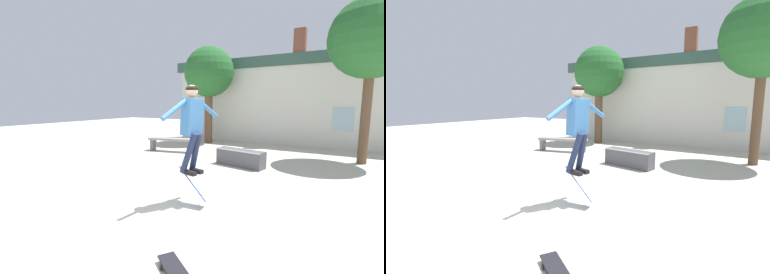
% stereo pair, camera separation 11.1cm
% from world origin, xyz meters
% --- Properties ---
extents(ground_plane, '(40.00, 40.00, 0.00)m').
position_xyz_m(ground_plane, '(0.00, 0.00, 0.00)').
color(ground_plane, beige).
extents(building_backdrop, '(10.92, 0.52, 4.71)m').
position_xyz_m(building_backdrop, '(0.00, 8.57, 1.98)').
color(building_backdrop, beige).
rests_on(building_backdrop, ground_plane).
extents(tree_right, '(2.31, 2.31, 4.78)m').
position_xyz_m(tree_right, '(2.57, 6.21, 3.60)').
color(tree_right, brown).
rests_on(tree_right, ground_plane).
extents(tree_left, '(2.17, 2.17, 4.22)m').
position_xyz_m(tree_left, '(-3.19, 7.41, 3.08)').
color(tree_left, brown).
rests_on(tree_left, ground_plane).
extents(park_bench, '(1.90, 0.81, 0.49)m').
position_xyz_m(park_bench, '(-3.35, 4.88, 0.37)').
color(park_bench, gray).
rests_on(park_bench, ground_plane).
extents(skate_ledge, '(1.47, 0.67, 0.48)m').
position_xyz_m(skate_ledge, '(-0.42, 4.06, 0.24)').
color(skate_ledge, '#4C4C51').
rests_on(skate_ledge, ground_plane).
extents(skater, '(0.40, 1.33, 1.55)m').
position_xyz_m(skater, '(-0.19, 1.00, 1.49)').
color(skater, teal).
extents(skateboard_flipping, '(0.66, 0.32, 0.62)m').
position_xyz_m(skateboard_flipping, '(-0.18, 0.98, 0.37)').
color(skateboard_flipping, '#2D519E').
extents(skateboard_resting, '(0.75, 0.59, 0.08)m').
position_xyz_m(skateboard_resting, '(0.72, -0.81, 0.07)').
color(skateboard_resting, black).
rests_on(skateboard_resting, ground_plane).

